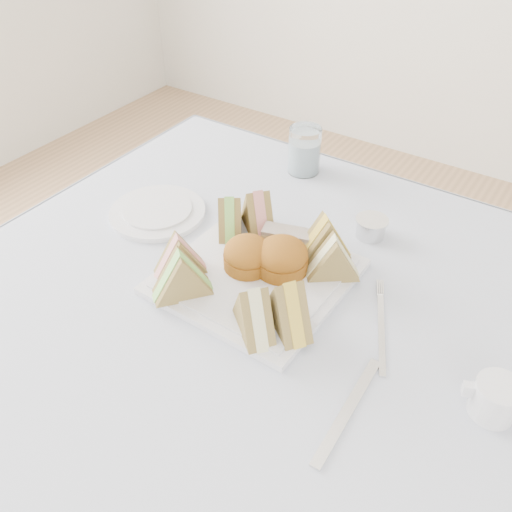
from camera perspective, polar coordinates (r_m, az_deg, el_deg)
The scene contains 20 objects.
table at distance 1.16m, azimuth -0.88°, elevation -18.85°, with size 0.90×0.90×0.74m, color brown.
tablecloth at distance 0.86m, azimuth -1.12°, elevation -5.64°, with size 1.02×1.02×0.01m, color #ABB1C8.
serving_plate at distance 0.90m, azimuth 0.00°, elevation -2.16°, with size 0.28×0.28×0.01m, color silver.
sandwich_fl_a at distance 0.89m, azimuth -8.08°, elevation 0.14°, with size 0.09×0.04×0.08m, color brown, non-canonical shape.
sandwich_fl_b at distance 0.85m, azimuth -7.87°, elevation -1.79°, with size 0.09×0.04×0.08m, color brown, non-canonical shape.
sandwich_fr_a at distance 0.79m, azimuth 3.42°, elevation -5.08°, with size 0.10×0.04×0.08m, color brown, non-canonical shape.
sandwich_fr_b at distance 0.78m, azimuth -0.24°, elevation -5.65°, with size 0.09×0.04×0.08m, color brown, non-canonical shape.
sandwich_bl_a at distance 0.97m, azimuth -2.77°, elevation 4.34°, with size 0.09×0.04×0.08m, color brown, non-canonical shape.
sandwich_bl_b at distance 0.97m, azimuth 0.19°, elevation 4.81°, with size 0.09×0.04×0.08m, color brown, non-canonical shape.
sandwich_br_a at distance 0.88m, azimuth 8.14°, elevation -0.05°, with size 0.09×0.04×0.08m, color brown, non-canonical shape.
sandwich_br_b at distance 0.92m, azimuth 7.24°, elevation 2.03°, with size 0.09×0.04×0.08m, color brown, non-canonical shape.
scone_left at distance 0.90m, azimuth -0.88°, elevation 0.12°, with size 0.08×0.08×0.06m, color #8E4611.
scone_right at distance 0.89m, azimuth 2.74°, elevation -0.13°, with size 0.09×0.09×0.06m, color #8E4611.
pastry_slice at distance 0.94m, azimuth 3.25°, elevation 1.76°, with size 0.08×0.03×0.04m, color beige.
side_plate at distance 1.07m, azimuth -10.32°, elevation 4.55°, with size 0.19×0.19×0.01m, color silver.
water_glass at distance 1.18m, azimuth 5.12°, elevation 11.02°, with size 0.07×0.07×0.10m, color white.
tea_strainer at distance 1.01m, azimuth 12.00°, elevation 2.84°, with size 0.06×0.06×0.03m, color silver.
knife at distance 0.74m, azimuth 9.65°, elevation -15.69°, with size 0.02×0.19×0.00m, color silver.
fork at distance 0.84m, azimuth 13.05°, elevation -7.88°, with size 0.01×0.17×0.00m, color silver.
creamer_jug at distance 0.78m, azimuth 23.90°, elevation -13.60°, with size 0.06×0.06×0.05m, color silver.
Camera 1 is at (0.35, -0.50, 1.35)m, focal length 38.00 mm.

